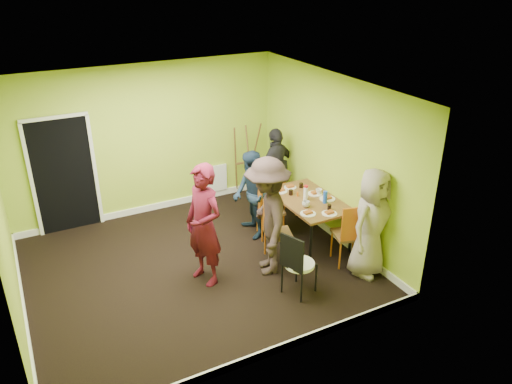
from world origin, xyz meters
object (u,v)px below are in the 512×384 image
Objects in this scene: blue_bottle at (325,197)px; chair_front_end at (351,231)px; dining_table at (309,202)px; person_back_end at (276,169)px; orange_bottle at (298,194)px; person_left_near at (267,217)px; person_standing at (204,225)px; chair_left_near at (273,229)px; person_front_end at (371,223)px; chair_back_end at (279,178)px; person_left_far at (252,195)px; chair_bentwood at (297,261)px; easel at (246,161)px; thermos at (306,194)px; chair_left_far at (265,205)px.

chair_front_end is at bearing -92.26° from blue_bottle.
blue_bottle is (0.16, -0.25, 0.16)m from dining_table.
person_back_end reaches higher than dining_table.
orange_bottle is 0.04× the size of person_left_near.
person_standing is at bearing 178.12° from chair_front_end.
chair_left_near is 1.06m from blue_bottle.
chair_left_near reaches higher than blue_bottle.
blue_bottle is 0.12× the size of person_front_end.
chair_back_end is 0.54× the size of person_left_near.
person_left_far is (-0.92, 1.55, 0.17)m from chair_front_end.
orange_bottle is (0.91, 1.46, 0.24)m from chair_bentwood.
person_standing reaches higher than blue_bottle.
dining_table is 1.51× the size of chair_left_near.
person_left_near reaches higher than easel.
chair_back_end is at bearing 83.85° from thermos.
chair_left_far is 0.77m from chair_left_near.
person_left_near is at bearing -109.80° from easel.
orange_bottle is 1.99m from person_standing.
person_front_end reaches higher than chair_bentwood.
orange_bottle is at bearing 116.35° from chair_front_end.
easel is 1.88m from orange_bottle.
chair_left_far is at bearing 61.59° from person_left_far.
chair_back_end is 4.16× the size of thermos.
person_left_far is 0.96× the size of person_back_end.
person_left_near is at bearing 163.99° from chair_bentwood.
chair_front_end reaches higher than chair_left_near.
chair_left_far is 1.59m from chair_front_end.
person_standing is at bearing -170.40° from thermos.
chair_back_end is 2.60m from chair_bentwood.
chair_left_near and chair_back_end have the same top height.
thermos is at bearing -87.92° from easel.
easel is at bearing -96.01° from person_back_end.
chair_front_end is 0.41m from person_front_end.
thermos is (0.79, 0.30, 0.31)m from chair_left_near.
dining_table is 0.33m from blue_bottle.
easel is (0.87, 3.33, 0.19)m from chair_bentwood.
person_back_end reaches higher than chair_left_far.
person_left_near reaches higher than chair_back_end.
person_front_end is (1.27, -0.02, 0.30)m from chair_bentwood.
chair_front_end reaches higher than blue_bottle.
person_left_near is (-0.22, -0.21, 0.37)m from chair_left_near.
person_left_near is (-0.07, 0.74, 0.37)m from chair_bentwood.
chair_front_end is 2.30m from person_back_end.
dining_table is 0.99× the size of easel.
person_standing is (-1.95, -0.33, 0.06)m from thermos.
chair_back_end is at bearing 164.92° from person_left_near.
person_back_end reaches higher than orange_bottle.
thermos is 0.15× the size of person_back_end.
chair_left_far is 1.07× the size of chair_back_end.
orange_bottle is (-0.26, 0.43, -0.07)m from blue_bottle.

